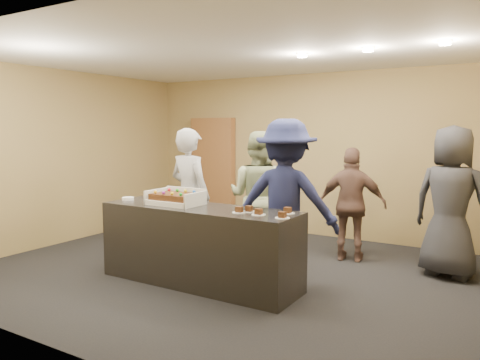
{
  "coord_description": "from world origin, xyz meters",
  "views": [
    {
      "loc": [
        3.16,
        -4.83,
        1.79
      ],
      "look_at": [
        0.22,
        0.0,
        1.17
      ],
      "focal_mm": 35.0,
      "sensor_mm": 36.0,
      "label": 1
    }
  ],
  "objects": [
    {
      "name": "slice_c",
      "position": [
        0.84,
        -0.65,
        0.92
      ],
      "size": [
        0.15,
        0.15,
        0.07
      ],
      "color": "white",
      "rests_on": "serving_counter"
    },
    {
      "name": "ceiling_spotlights",
      "position": [
        1.6,
        0.5,
        2.67
      ],
      "size": [
        1.72,
        0.12,
        0.03
      ],
      "color": "#FFEAC6",
      "rests_on": "ceiling"
    },
    {
      "name": "slice_b",
      "position": [
        0.67,
        -0.54,
        0.92
      ],
      "size": [
        0.15,
        0.15,
        0.07
      ],
      "color": "white",
      "rests_on": "serving_counter"
    },
    {
      "name": "plate_stack",
      "position": [
        -1.06,
        -0.6,
        0.92
      ],
      "size": [
        0.15,
        0.15,
        0.04
      ],
      "primitive_type": "cylinder",
      "color": "white",
      "rests_on": "serving_counter"
    },
    {
      "name": "cake_box",
      "position": [
        -0.33,
        -0.54,
        0.94
      ],
      "size": [
        0.62,
        0.43,
        0.18
      ],
      "color": "white",
      "rests_on": "serving_counter"
    },
    {
      "name": "person_server_grey",
      "position": [
        -0.61,
        0.08,
        0.9
      ],
      "size": [
        0.72,
        0.53,
        1.8
      ],
      "primitive_type": "imported",
      "rotation": [
        0.0,
        0.0,
        2.98
      ],
      "color": "#9FA0A4",
      "rests_on": "floor"
    },
    {
      "name": "storage_cabinet",
      "position": [
        -1.84,
        2.41,
        0.99
      ],
      "size": [
        0.9,
        0.15,
        1.99
      ],
      "primitive_type": "cube",
      "color": "brown",
      "rests_on": "floor"
    },
    {
      "name": "sheet_cake",
      "position": [
        -0.33,
        -0.56,
        1.0
      ],
      "size": [
        0.52,
        0.36,
        0.11
      ],
      "color": "#371C0C",
      "rests_on": "cake_box"
    },
    {
      "name": "slice_a",
      "position": [
        0.6,
        -0.64,
        0.92
      ],
      "size": [
        0.15,
        0.15,
        0.07
      ],
      "color": "white",
      "rests_on": "serving_counter"
    },
    {
      "name": "person_navy_man",
      "position": [
        0.84,
        0.0,
        0.95
      ],
      "size": [
        1.36,
        0.97,
        1.9
      ],
      "primitive_type": "imported",
      "rotation": [
        0.0,
        0.0,
        3.37
      ],
      "color": "#181D47",
      "rests_on": "floor"
    },
    {
      "name": "room",
      "position": [
        0.0,
        0.0,
        1.35
      ],
      "size": [
        6.04,
        6.0,
        2.7
      ],
      "color": "black",
      "rests_on": "ground"
    },
    {
      "name": "serving_counter",
      "position": [
        0.01,
        -0.56,
        0.45
      ],
      "size": [
        2.4,
        0.71,
        0.9
      ],
      "primitive_type": "cube",
      "rotation": [
        0.0,
        0.0,
        -0.0
      ],
      "color": "black",
      "rests_on": "floor"
    },
    {
      "name": "slice_d",
      "position": [
        1.06,
        -0.42,
        0.92
      ],
      "size": [
        0.15,
        0.15,
        0.07
      ],
      "color": "white",
      "rests_on": "serving_counter"
    },
    {
      "name": "person_brown_extra",
      "position": [
        1.21,
        1.29,
        0.77
      ],
      "size": [
        0.96,
        0.55,
        1.54
      ],
      "primitive_type": "imported",
      "rotation": [
        0.0,
        0.0,
        3.35
      ],
      "color": "brown",
      "rests_on": "floor"
    },
    {
      "name": "person_sage_man",
      "position": [
        0.13,
        0.62,
        0.88
      ],
      "size": [
        0.9,
        0.73,
        1.76
      ],
      "primitive_type": "imported",
      "rotation": [
        0.0,
        0.0,
        3.22
      ],
      "color": "#99A578",
      "rests_on": "floor"
    },
    {
      "name": "slice_e",
      "position": [
        1.13,
        -0.68,
        0.92
      ],
      "size": [
        0.15,
        0.15,
        0.07
      ],
      "color": "white",
      "rests_on": "serving_counter"
    },
    {
      "name": "person_dark_suit",
      "position": [
        2.45,
        1.22,
        0.92
      ],
      "size": [
        1.0,
        0.76,
        1.84
      ],
      "primitive_type": "imported",
      "rotation": [
        0.0,
        0.0,
        2.93
      ],
      "color": "#27282D",
      "rests_on": "floor"
    }
  ]
}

